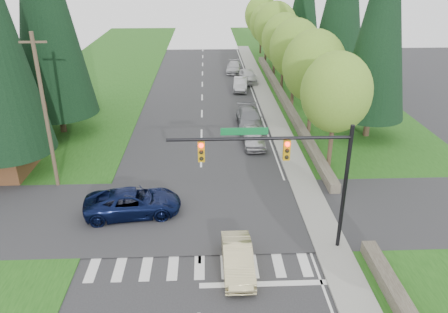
{
  "coord_description": "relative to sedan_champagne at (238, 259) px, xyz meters",
  "views": [
    {
      "loc": [
        0.49,
        -14.12,
        13.75
      ],
      "look_at": [
        1.49,
        10.06,
        2.8
      ],
      "focal_mm": 35.0,
      "sensor_mm": 36.0,
      "label": 1
    }
  ],
  "objects": [
    {
      "name": "decid_tree_4",
      "position": [
        7.46,
        39.16,
        5.39
      ],
      "size": [
        5.4,
        5.4,
        9.18
      ],
      "color": "#38281C",
      "rests_on": "ground"
    },
    {
      "name": "parked_car_d",
      "position": [
        3.76,
        35.34,
        0.12
      ],
      "size": [
        2.1,
        4.72,
        1.58
      ],
      "primitive_type": "imported",
      "rotation": [
        0.0,
        0.0,
        0.05
      ],
      "color": "silver",
      "rests_on": "ground"
    },
    {
      "name": "cross_street",
      "position": [
        -1.84,
        5.16,
        -0.67
      ],
      "size": [
        120.0,
        8.0,
        0.1
      ],
      "primitive_type": "cube",
      "color": "#28282B",
      "rests_on": "ground"
    },
    {
      "name": "parked_car_b",
      "position": [
        2.45,
        19.92,
        0.1
      ],
      "size": [
        2.2,
        5.31,
        1.53
      ],
      "primitive_type": "imported",
      "rotation": [
        0.0,
        0.0,
        0.01
      ],
      "color": "slate",
      "rests_on": "ground"
    },
    {
      "name": "stone_wall_north",
      "position": [
        6.76,
        27.16,
        -0.32
      ],
      "size": [
        0.7,
        40.0,
        0.7
      ],
      "primitive_type": "cube",
      "color": "#4C4438",
      "rests_on": "ground"
    },
    {
      "name": "decid_tree_2",
      "position": [
        7.26,
        25.16,
        5.26
      ],
      "size": [
        5.0,
        5.0,
        8.82
      ],
      "color": "#38281C",
      "rests_on": "ground"
    },
    {
      "name": "traffic_signal",
      "position": [
        2.53,
        1.65,
        4.32
      ],
      "size": [
        8.7,
        0.37,
        6.8
      ],
      "color": "black",
      "rests_on": "ground"
    },
    {
      "name": "sedan_champagne",
      "position": [
        0.0,
        0.0,
        0.0
      ],
      "size": [
        1.47,
        4.07,
        1.34
      ],
      "primitive_type": "imported",
      "rotation": [
        0.0,
        0.0,
        0.01
      ],
      "color": "beige",
      "rests_on": "ground"
    },
    {
      "name": "sidewalk_east",
      "position": [
        5.06,
        19.16,
        -0.6
      ],
      "size": [
        1.8,
        80.0,
        0.13
      ],
      "primitive_type": "cube",
      "color": "gray",
      "rests_on": "ground"
    },
    {
      "name": "decid_tree_1",
      "position": [
        7.46,
        18.16,
        5.13
      ],
      "size": [
        5.2,
        5.2,
        8.8
      ],
      "color": "#38281C",
      "rests_on": "ground"
    },
    {
      "name": "conifer_w_e",
      "position": [
        -15.84,
        25.16,
        9.62
      ],
      "size": [
        5.78,
        5.78,
        18.8
      ],
      "color": "#38281C",
      "rests_on": "ground"
    },
    {
      "name": "conifer_e_a",
      "position": [
        12.16,
        17.16,
        9.12
      ],
      "size": [
        5.44,
        5.44,
        17.8
      ],
      "color": "#38281C",
      "rests_on": "ground"
    },
    {
      "name": "curb_east",
      "position": [
        4.21,
        19.16,
        -0.6
      ],
      "size": [
        0.2,
        80.0,
        0.13
      ],
      "primitive_type": "cube",
      "color": "gray",
      "rests_on": "ground"
    },
    {
      "name": "grass_west",
      "position": [
        -14.84,
        17.16,
        -0.64
      ],
      "size": [
        14.0,
        110.0,
        0.06
      ],
      "primitive_type": "cube",
      "color": "#1D4B14",
      "rests_on": "ground"
    },
    {
      "name": "decid_tree_3",
      "position": [
        7.36,
        32.16,
        5.0
      ],
      "size": [
        5.0,
        5.0,
        8.55
      ],
      "color": "#38281C",
      "rests_on": "ground"
    },
    {
      "name": "parked_car_a",
      "position": [
        2.36,
        15.53,
        0.06
      ],
      "size": [
        1.79,
        4.29,
        1.45
      ],
      "primitive_type": "imported",
      "rotation": [
        0.0,
        0.0,
        0.02
      ],
      "color": "#B7B7BC",
      "rests_on": "ground"
    },
    {
      "name": "decid_tree_5",
      "position": [
        7.26,
        46.16,
        4.86
      ],
      "size": [
        4.8,
        4.8,
        8.3
      ],
      "color": "#38281C",
      "rests_on": "ground"
    },
    {
      "name": "grass_east",
      "position": [
        11.16,
        17.16,
        -0.64
      ],
      "size": [
        14.0,
        110.0,
        0.06
      ],
      "primitive_type": "cube",
      "color": "#1D4B14",
      "rests_on": "ground"
    },
    {
      "name": "parked_car_e",
      "position": [
        2.36,
        40.66,
        0.01
      ],
      "size": [
        2.34,
        4.81,
        1.35
      ],
      "primitive_type": "imported",
      "rotation": [
        0.0,
        0.0,
        -0.1
      ],
      "color": "#AEAFB4",
      "rests_on": "ground"
    },
    {
      "name": "utility_pole",
      "position": [
        -11.34,
        9.16,
        4.47
      ],
      "size": [
        1.6,
        0.24,
        10.0
      ],
      "color": "#473828",
      "rests_on": "ground"
    },
    {
      "name": "decid_tree_6",
      "position": [
        7.36,
        53.16,
        5.2
      ],
      "size": [
        5.2,
        5.2,
        8.86
      ],
      "color": "#38281C",
      "rests_on": "ground"
    },
    {
      "name": "suv_navy",
      "position": [
        -5.77,
        5.39,
        0.11
      ],
      "size": [
        5.85,
        3.25,
        1.55
      ],
      "primitive_type": "imported",
      "rotation": [
        0.0,
        0.0,
        1.7
      ],
      "color": "#0B1337",
      "rests_on": "ground"
    },
    {
      "name": "parked_car_c",
      "position": [
        2.57,
        31.91,
        0.04
      ],
      "size": [
        1.94,
        4.44,
        1.42
      ],
      "primitive_type": "imported",
      "rotation": [
        0.0,
        0.0,
        -0.1
      ],
      "color": "#9E9EA3",
      "rests_on": "ground"
    },
    {
      "name": "decid_tree_0",
      "position": [
        7.36,
        11.16,
        4.93
      ],
      "size": [
        4.8,
        4.8,
        8.37
      ],
      "color": "#38281C",
      "rests_on": "ground"
    }
  ]
}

